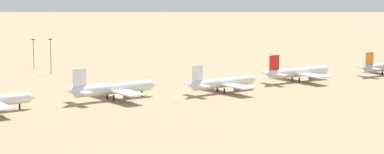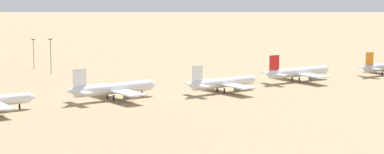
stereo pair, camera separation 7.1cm
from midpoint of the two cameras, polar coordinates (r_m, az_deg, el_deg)
ground at (r=318.02m, az=-1.21°, el=-1.56°), size 4000.00×4000.00×0.00m
parked_jet_white_2 at (r=312.72m, az=-6.08°, el=-0.90°), size 43.36×36.42×14.33m
parked_jet_white_3 at (r=330.05m, az=2.39°, el=-0.45°), size 40.10×33.79×13.24m
parked_jet_red_4 at (r=366.66m, az=8.12°, el=0.36°), size 41.95×35.10×13.89m
light_pole_west at (r=399.07m, az=-10.79°, el=1.76°), size 1.80×0.50×18.35m
light_pole_east at (r=417.87m, az=-12.06°, el=1.89°), size 1.80×0.50×16.67m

